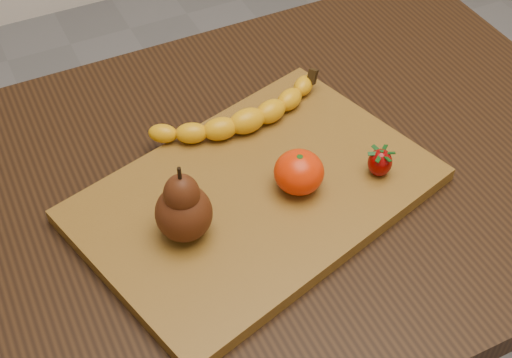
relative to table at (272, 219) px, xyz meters
name	(u,v)px	position (x,y,z in m)	size (l,w,h in m)	color
table	(272,219)	(0.00, 0.00, 0.00)	(1.00, 0.70, 0.76)	black
cutting_board	(256,195)	(-0.04, -0.04, 0.11)	(0.45, 0.30, 0.02)	brown
banana	(247,121)	(0.00, 0.07, 0.14)	(0.23, 0.06, 0.04)	#EEA70B
pear	(183,202)	(-0.15, -0.06, 0.17)	(0.07, 0.07, 0.11)	#471E0B
mandarin	(299,172)	(0.01, -0.06, 0.15)	(0.07, 0.07, 0.06)	red
strawberry	(380,162)	(0.12, -0.08, 0.14)	(0.03, 0.03, 0.04)	#820303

